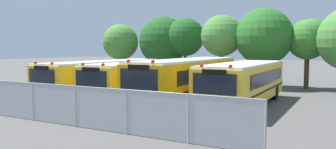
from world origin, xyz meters
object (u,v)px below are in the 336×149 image
tree_2 (186,37)px  tree_5 (309,38)px  school_bus_1 (142,78)px  traffic_cone (143,119)px  school_bus_0 (104,76)px  tree_3 (222,37)px  tree_1 (162,41)px  school_bus_3 (245,82)px  tree_4 (262,37)px  tree_0 (121,41)px  school_bus_2 (188,78)px

tree_2 → tree_5: 11.24m
school_bus_1 → traffic_cone: 7.62m
school_bus_0 → tree_3: 11.23m
tree_1 → tree_5: tree_1 is taller
school_bus_3 → tree_4: 9.80m
tree_0 → tree_1: tree_1 is taller
tree_1 → tree_0: bearing=-167.7°
tree_3 → tree_4: (3.45, 0.11, -0.05)m
tree_3 → tree_5: 6.98m
tree_0 → tree_5: bearing=-0.5°
school_bus_3 → school_bus_0: bearing=1.8°
tree_4 → school_bus_0: bearing=-132.5°
school_bus_0 → tree_0: size_ratio=1.91×
school_bus_2 → school_bus_3: school_bus_2 is taller
tree_1 → school_bus_3: bearing=-43.5°
school_bus_1 → school_bus_3: size_ratio=1.02×
school_bus_3 → tree_0: size_ratio=1.71×
school_bus_2 → tree_5: tree_5 is taller
school_bus_1 → tree_0: 14.44m
school_bus_0 → tree_3: (5.32, 9.44, 2.92)m
school_bus_2 → tree_5: 12.03m
school_bus_2 → tree_1: 14.26m
school_bus_3 → tree_3: bearing=-63.1°
school_bus_1 → tree_0: bearing=-47.7°
school_bus_0 → tree_4: 13.29m
school_bus_2 → tree_2: 12.71m
school_bus_0 → traffic_cone: 9.92m
tree_1 → tree_2: size_ratio=1.04×
tree_1 → traffic_cone: 20.41m
school_bus_1 → tree_2: tree_2 is taller
tree_0 → tree_1: bearing=12.3°
school_bus_3 → tree_0: (-16.11, 10.10, 2.65)m
school_bus_0 → tree_3: bearing=-118.7°
school_bus_1 → tree_3: 10.28m
tree_2 → tree_3: bearing=-21.1°
school_bus_2 → tree_3: (-1.16, 9.47, 2.81)m
tree_2 → tree_5: bearing=-4.6°
school_bus_0 → tree_5: bearing=-139.6°
school_bus_0 → school_bus_3: school_bus_3 is taller
school_bus_0 → tree_3: tree_3 is taller
tree_2 → tree_4: bearing=-11.2°
school_bus_1 → tree_4: 11.55m
school_bus_0 → tree_2: bearing=-94.8°
school_bus_2 → tree_4: 10.24m
tree_3 → school_bus_1: bearing=-101.9°
school_bus_1 → tree_1: 12.87m
tree_4 → tree_1: bearing=170.5°
school_bus_0 → tree_1: bearing=-80.5°
school_bus_2 → tree_0: bearing=-40.0°
school_bus_2 → traffic_cone: bearing=97.3°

